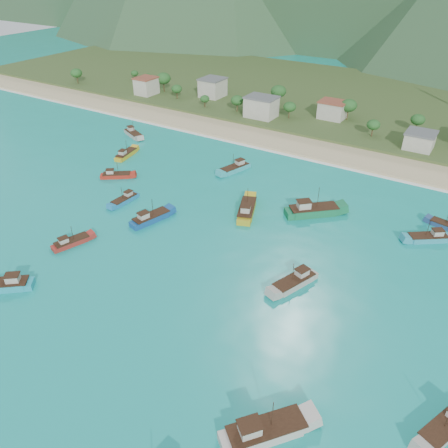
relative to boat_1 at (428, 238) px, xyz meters
The scene contains 21 objects.
ground 56.48m from the boat_1, 133.68° to the right, with size 600.00×600.00×0.00m, color #0D9783.
beach 54.57m from the boat_1, 135.63° to the left, with size 400.00×18.00×1.20m, color beige.
land 106.55m from the boat_1, 111.47° to the left, with size 400.00×110.00×2.40m, color #385123.
surf_line 48.40m from the boat_1, 143.69° to the left, with size 400.00×2.50×0.08m, color white.
village 70.03m from the boat_1, 121.18° to the left, with size 210.66×27.21×7.47m.
vegetation 81.21m from the boat_1, 129.15° to the left, with size 274.50×25.89×8.75m.
boat_1 is the anchor object (origin of this frame).
boat_3 65.79m from the boat_1, 155.60° to the right, with size 5.83×10.98×6.22m.
boat_5 36.58m from the boat_1, 122.54° to the right, with size 6.56×10.83×6.16m.
boat_7 49.72m from the boat_1, 77.14° to the right, with size 6.78×10.37×5.93m.
boat_9 27.38m from the boat_1, behind, with size 12.80×12.06×8.03m.
boat_13 63.34m from the boat_1, 99.07° to the right, with size 10.62×11.79×7.26m.
boat_14 43.12m from the boat_1, 164.61° to the right, with size 7.68×12.46×7.09m.
boat_15 75.80m from the boat_1, 162.10° to the right, with size 2.91×8.56×4.99m.
boat_16 57.72m from the boat_1, behind, with size 5.94×10.88×6.16m.
boat_17 8.47m from the boat_1, 69.18° to the left, with size 8.93×4.26×5.08m.
boat_18 92.62m from the boat_1, behind, with size 4.50×9.94×5.67m.
boat_19 104.30m from the boat_1, behind, with size 10.40×6.87×5.95m.
boat_20 85.54m from the boat_1, behind, with size 8.71×7.37×5.25m.
boat_23 81.86m from the boat_1, 146.94° to the right, with size 5.14×8.91×5.05m.
boat_25 92.07m from the boat_1, 137.53° to the right, with size 10.40×9.26×6.38m.
Camera 1 is at (43.03, -54.73, 56.86)m, focal length 35.00 mm.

